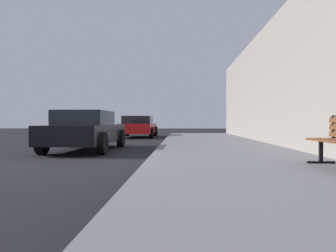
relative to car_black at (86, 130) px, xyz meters
name	(u,v)px	position (x,y,z in m)	size (l,w,h in m)	color
ground_plane	(53,165)	(0.34, -3.61, -0.65)	(80.00, 80.00, 0.00)	black
sidewalk	(243,163)	(4.34, -3.61, -0.57)	(4.00, 32.00, 0.15)	slate
car_black	(86,130)	(0.00, 0.00, 0.00)	(1.92, 4.52, 1.27)	black
car_red	(138,126)	(0.49, 9.20, 0.00)	(2.07, 4.59, 1.27)	red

